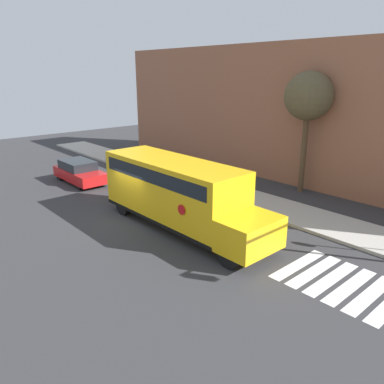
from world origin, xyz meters
name	(u,v)px	position (x,y,z in m)	size (l,w,h in m)	color
ground_plane	(136,218)	(0.00, 0.00, 0.00)	(60.00, 60.00, 0.00)	#333335
sidewalk_strip	(224,191)	(0.00, 6.50, 0.07)	(44.00, 3.00, 0.15)	#B2ADA3
building_backdrop	(290,112)	(0.00, 13.00, 4.53)	(32.00, 4.00, 9.05)	#935B42
crosswalk_stripes	(360,290)	(10.75, 2.00, 0.00)	(5.40, 3.20, 0.01)	white
school_bus	(177,191)	(2.26, 0.88, 1.85)	(9.68, 2.57, 3.24)	yellow
parked_car	(79,172)	(-8.13, 0.87, 0.73)	(4.55, 1.86, 1.48)	red
tree_far_sidewalk	(309,97)	(3.02, 10.32, 5.77)	(2.86, 2.86, 7.28)	brown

